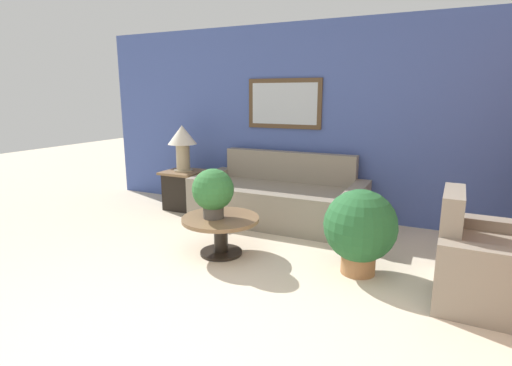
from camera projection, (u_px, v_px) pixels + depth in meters
ground_plane at (175, 350)px, 2.65m from camera, size 20.00×20.00×0.00m
wall_back at (323, 121)px, 5.36m from camera, size 7.09×0.09×2.60m
couch_main at (279, 200)px, 5.28m from camera, size 2.23×0.96×0.89m
armchair at (494, 266)px, 3.23m from camera, size 0.93×1.02×0.89m
coffee_table at (221, 227)px, 4.18m from camera, size 0.81×0.81×0.41m
side_table at (184, 189)px, 5.90m from camera, size 0.55×0.55×0.56m
table_lamp at (182, 141)px, 5.74m from camera, size 0.42×0.42×0.67m
potted_plant_on_table at (213, 191)px, 4.08m from camera, size 0.43×0.43×0.52m
potted_plant_floor at (360, 228)px, 3.70m from camera, size 0.68×0.68×0.81m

